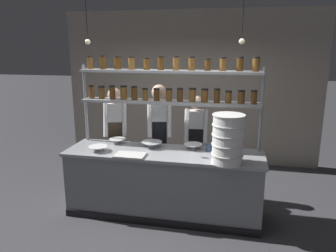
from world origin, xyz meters
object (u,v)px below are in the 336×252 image
container_stack (228,139)px  prep_bowl_center_front (118,141)px  chef_center (159,133)px  prep_bowl_near_left (152,145)px  prep_bowl_center_back (193,147)px  serving_cup_front (209,148)px  chef_left (116,133)px  chef_right (196,140)px  prep_bowl_far_left (98,149)px  prep_bowl_near_right (225,151)px  spice_shelf_unit (169,89)px  cutting_board (130,155)px

container_stack → prep_bowl_center_front: 1.72m
chef_center → prep_bowl_near_left: chef_center is taller
chef_center → prep_bowl_near_left: bearing=-107.1°
prep_bowl_center_back → serving_cup_front: size_ratio=2.72×
chef_left → chef_right: (1.27, 0.12, -0.07)m
prep_bowl_center_back → prep_bowl_far_left: 1.32m
chef_left → chef_center: 0.73m
chef_center → prep_bowl_center_front: 0.65m
container_stack → prep_bowl_center_back: container_stack is taller
chef_left → prep_bowl_center_back: size_ratio=6.40×
chef_center → container_stack: size_ratio=2.89×
prep_bowl_near_left → serving_cup_front: (0.81, 0.00, 0.01)m
prep_bowl_center_front → prep_bowl_far_left: size_ratio=0.96×
prep_bowl_near_left → prep_bowl_near_right: bearing=-3.2°
spice_shelf_unit → prep_bowl_near_left: spice_shelf_unit is taller
spice_shelf_unit → prep_bowl_near_left: (-0.21, -0.17, -0.78)m
chef_right → prep_bowl_far_left: bearing=-149.9°
chef_right → serving_cup_front: bearing=-71.2°
prep_bowl_near_left → prep_bowl_near_right: size_ratio=1.28×
prep_bowl_center_back → prep_bowl_far_left: size_ratio=1.02×
chef_right → prep_bowl_center_front: chef_right is taller
prep_bowl_far_left → cutting_board: bearing=-12.3°
prep_bowl_center_front → serving_cup_front: size_ratio=2.56×
prep_bowl_center_back → serving_cup_front: bearing=-11.0°
spice_shelf_unit → cutting_board: spice_shelf_unit is taller
chef_center → chef_right: (0.55, 0.16, -0.12)m
spice_shelf_unit → chef_center: (-0.19, 0.23, -0.71)m
chef_center → cutting_board: bearing=-118.2°
chef_center → serving_cup_front: (0.80, -0.39, -0.06)m
chef_left → chef_right: 1.28m
cutting_board → serving_cup_front: serving_cup_front is taller
chef_left → prep_bowl_near_left: bearing=-47.9°
prep_bowl_near_left → prep_bowl_near_right: prep_bowl_near_left is taller
container_stack → serving_cup_front: (-0.26, 0.43, -0.26)m
chef_left → prep_bowl_center_back: chef_left is taller
prep_bowl_far_left → serving_cup_front: (1.49, 0.33, 0.01)m
cutting_board → prep_bowl_near_right: (1.21, 0.37, 0.02)m
chef_left → prep_bowl_near_left: chef_left is taller
serving_cup_front → cutting_board: bearing=-156.4°
chef_left → chef_right: size_ratio=1.06×
spice_shelf_unit → chef_left: 1.22m
chef_center → prep_bowl_near_right: 1.11m
chef_left → prep_bowl_center_front: (0.16, -0.35, -0.03)m
spice_shelf_unit → prep_bowl_near_right: 1.16m
prep_bowl_center_front → prep_bowl_near_right: (1.58, -0.15, -0.00)m
prep_bowl_near_left → prep_bowl_center_back: (0.59, 0.04, -0.00)m
chef_left → chef_right: chef_left is taller
chef_left → serving_cup_front: (1.52, -0.44, -0.01)m
chef_left → chef_right: bearing=-10.6°
chef_left → container_stack: size_ratio=2.77×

